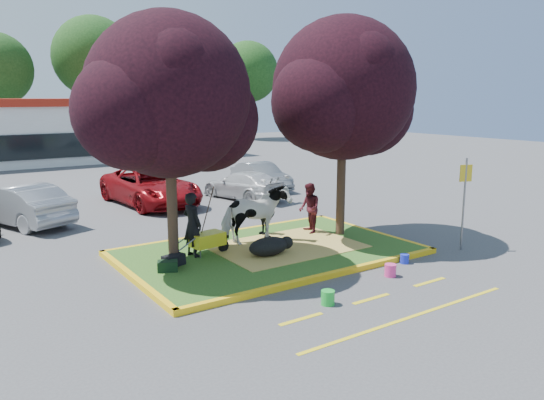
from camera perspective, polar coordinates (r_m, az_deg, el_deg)
ground at (r=15.56m, az=-0.33°, el=-5.86°), size 90.00×90.00×0.00m
median_island at (r=15.53m, az=-0.33°, el=-5.60°), size 8.00×5.00×0.15m
curb_near at (r=13.57m, az=5.79°, el=-8.16°), size 8.30×0.16×0.15m
curb_far at (r=17.66m, az=-4.99°, el=-3.59°), size 8.30×0.16×0.15m
curb_left at (r=13.81m, az=-14.71°, el=-8.13°), size 0.16×5.30×0.15m
curb_right at (r=18.04m, az=10.54°, el=-3.43°), size 0.16×5.30×0.15m
straw_bedding at (r=15.84m, az=1.48°, el=-4.97°), size 4.20×3.00×0.01m
tree_purple_left at (r=13.89m, az=-10.99°, el=10.17°), size 5.06×4.20×6.51m
tree_purple_right at (r=16.82m, az=7.77°, el=11.07°), size 5.30×4.40×6.82m
fire_lane_stripe_a at (r=11.25m, az=3.15°, el=-12.67°), size 1.10×0.12×0.01m
fire_lane_stripe_b at (r=12.47m, az=10.62°, el=-10.41°), size 1.10×0.12×0.01m
fire_lane_stripe_c at (r=13.88m, az=16.59°, el=-8.45°), size 1.10×0.12×0.01m
fire_lane_long at (r=11.72m, az=14.82°, el=-12.03°), size 6.00×0.10×0.01m
retail_building at (r=41.71m, az=-19.90°, el=7.27°), size 20.40×8.40×4.40m
treeline at (r=50.99m, az=-23.95°, el=13.73°), size 46.58×7.80×14.63m
cow at (r=15.96m, az=-1.77°, el=-1.61°), size 2.14×1.08×1.76m
calf at (r=14.86m, az=-0.37°, el=-5.02°), size 1.39×1.11×0.53m
handler at (r=14.83m, az=-8.57°, el=-2.62°), size 0.58×0.74×1.81m
visitor_a at (r=17.23m, az=4.04°, el=-0.89°), size 0.85×0.96×1.64m
visitor_b at (r=17.07m, az=-0.89°, el=-1.78°), size 0.38×0.72×1.17m
wheelbarrow at (r=15.01m, az=-6.94°, el=-4.25°), size 1.68×0.68×0.63m
gear_bag_dark at (r=14.25m, az=-10.54°, el=-6.39°), size 0.65×0.48×0.30m
gear_bag_green at (r=13.86m, az=-11.16°, el=-6.98°), size 0.59×0.49×0.27m
sign_post at (r=16.61m, az=20.00°, el=0.69°), size 0.37×0.17×2.77m
bucket_green at (r=11.96m, az=6.02°, el=-10.41°), size 0.39×0.39×0.33m
bucket_pink at (r=14.00m, az=12.61°, el=-7.40°), size 0.32×0.32×0.32m
bucket_blue at (r=15.16m, az=14.06°, el=-6.15°), size 0.29×0.29×0.26m
car_silver at (r=20.91m, az=-25.39°, el=-0.46°), size 3.11×4.76×1.48m
car_red at (r=23.11m, az=-12.96°, el=1.44°), size 3.02×5.81×1.56m
car_white at (r=23.87m, az=-3.10°, el=1.62°), size 2.59×4.55×1.24m
car_grey at (r=26.21m, az=-1.21°, el=2.56°), size 1.59×4.07×1.32m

